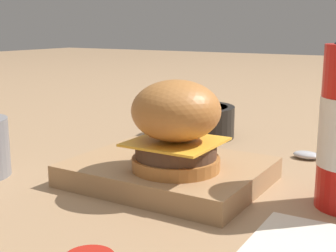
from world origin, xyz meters
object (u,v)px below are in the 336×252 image
at_px(serving_board, 168,172).
at_px(burger, 176,125).
at_px(side_bowl, 196,120).
at_px(spoon, 322,157).

relative_size(serving_board, burger, 2.19).
distance_m(burger, side_bowl, 0.32).
bearing_deg(side_bowl, burger, -67.06).
bearing_deg(spoon, burger, 65.70).
height_order(serving_board, spoon, serving_board).
distance_m(serving_board, side_bowl, 0.28).
xyz_separation_m(serving_board, spoon, (0.16, 0.22, -0.01)).
bearing_deg(serving_board, side_bowl, 109.90).
height_order(side_bowl, spoon, side_bowl).
height_order(burger, spoon, burger).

